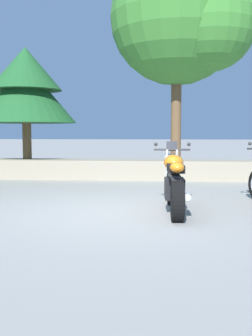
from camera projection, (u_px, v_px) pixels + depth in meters
ground_plane at (118, 213)px, 6.70m from camera, size 120.00×120.00×0.00m
stone_wall at (136, 170)px, 11.44m from camera, size 36.00×0.80×0.55m
motorcycle_orange_centre at (174, 183)px, 6.80m from camera, size 0.67×2.06×1.18m
pine_tree_mid_left at (26, 87)px, 11.67m from camera, size 2.89×2.89×3.23m
leafy_tree_mid_right at (184, 19)px, 10.65m from camera, size 3.77×3.59×5.65m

